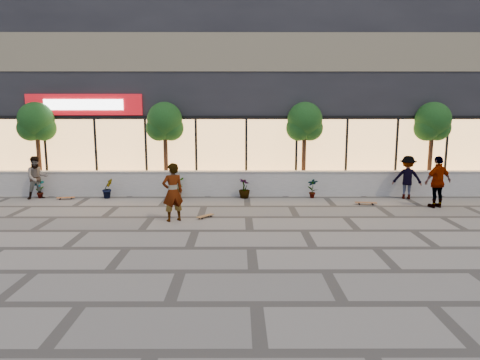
{
  "coord_description": "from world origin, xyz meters",
  "views": [
    {
      "loc": [
        -0.33,
        -10.76,
        3.59
      ],
      "look_at": [
        -0.29,
        3.11,
        1.3
      ],
      "focal_mm": 32.0,
      "sensor_mm": 36.0,
      "label": 1
    }
  ],
  "objects_px": {
    "tree_east": "(433,124)",
    "skateboard_center": "(205,216)",
    "skater_left": "(37,178)",
    "skater_right_far": "(407,177)",
    "skater_center": "(173,192)",
    "tree_west": "(36,124)",
    "skateboard_left": "(66,198)",
    "tree_midwest": "(165,124)",
    "skater_right_near": "(438,182)",
    "skateboard_right_near": "(366,203)",
    "tree_mideast": "(305,124)"
  },
  "relations": [
    {
      "from": "tree_east",
      "to": "skateboard_center",
      "type": "relative_size",
      "value": 6.13
    },
    {
      "from": "skater_left",
      "to": "skater_right_far",
      "type": "bearing_deg",
      "value": -33.64
    },
    {
      "from": "skater_center",
      "to": "skater_right_far",
      "type": "bearing_deg",
      "value": 173.63
    },
    {
      "from": "tree_west",
      "to": "skateboard_left",
      "type": "distance_m",
      "value": 3.67
    },
    {
      "from": "skateboard_left",
      "to": "skater_center",
      "type": "bearing_deg",
      "value": -46.88
    },
    {
      "from": "skater_right_far",
      "to": "tree_midwest",
      "type": "bearing_deg",
      "value": 6.9
    },
    {
      "from": "skater_center",
      "to": "skater_right_far",
      "type": "xyz_separation_m",
      "value": [
        8.96,
        3.51,
        -0.08
      ]
    },
    {
      "from": "skater_right_near",
      "to": "skateboard_right_near",
      "type": "height_order",
      "value": "skater_right_near"
    },
    {
      "from": "tree_mideast",
      "to": "skater_left",
      "type": "height_order",
      "value": "tree_mideast"
    },
    {
      "from": "tree_midwest",
      "to": "skater_right_far",
      "type": "distance_m",
      "value": 10.32
    },
    {
      "from": "skater_right_near",
      "to": "skater_right_far",
      "type": "xyz_separation_m",
      "value": [
        -0.5,
        1.59,
        -0.08
      ]
    },
    {
      "from": "tree_west",
      "to": "tree_midwest",
      "type": "relative_size",
      "value": 1.0
    },
    {
      "from": "skateboard_left",
      "to": "skater_left",
      "type": "bearing_deg",
      "value": 163.07
    },
    {
      "from": "tree_west",
      "to": "skater_right_far",
      "type": "relative_size",
      "value": 2.23
    },
    {
      "from": "tree_west",
      "to": "skateboard_center",
      "type": "xyz_separation_m",
      "value": [
        7.55,
        -4.52,
        -2.92
      ]
    },
    {
      "from": "tree_midwest",
      "to": "tree_east",
      "type": "relative_size",
      "value": 1.0
    },
    {
      "from": "tree_midwest",
      "to": "skater_center",
      "type": "relative_size",
      "value": 2.05
    },
    {
      "from": "tree_midwest",
      "to": "skater_left",
      "type": "xyz_separation_m",
      "value": [
        -4.99,
        -1.4,
        -2.11
      ]
    },
    {
      "from": "tree_west",
      "to": "skateboard_right_near",
      "type": "height_order",
      "value": "tree_west"
    },
    {
      "from": "skater_right_near",
      "to": "skater_right_far",
      "type": "bearing_deg",
      "value": -91.17
    },
    {
      "from": "skater_right_far",
      "to": "skateboard_center",
      "type": "height_order",
      "value": "skater_right_far"
    },
    {
      "from": "tree_west",
      "to": "skater_right_far",
      "type": "height_order",
      "value": "tree_west"
    },
    {
      "from": "tree_west",
      "to": "tree_midwest",
      "type": "distance_m",
      "value": 5.5
    },
    {
      "from": "skateboard_left",
      "to": "skateboard_right_near",
      "type": "bearing_deg",
      "value": -16.93
    },
    {
      "from": "tree_midwest",
      "to": "tree_mideast",
      "type": "distance_m",
      "value": 6.0
    },
    {
      "from": "tree_east",
      "to": "skater_center",
      "type": "xyz_separation_m",
      "value": [
        -10.46,
        -4.91,
        -2.03
      ]
    },
    {
      "from": "tree_mideast",
      "to": "skateboard_left",
      "type": "bearing_deg",
      "value": -171.33
    },
    {
      "from": "skater_center",
      "to": "skateboard_left",
      "type": "relative_size",
      "value": 2.66
    },
    {
      "from": "skater_right_far",
      "to": "skateboard_left",
      "type": "height_order",
      "value": "skater_right_far"
    },
    {
      "from": "tree_midwest",
      "to": "skateboard_center",
      "type": "bearing_deg",
      "value": -65.63
    },
    {
      "from": "skateboard_left",
      "to": "skater_right_near",
      "type": "bearing_deg",
      "value": -17.89
    },
    {
      "from": "tree_midwest",
      "to": "tree_mideast",
      "type": "xyz_separation_m",
      "value": [
        6.0,
        0.0,
        0.0
      ]
    },
    {
      "from": "skater_right_far",
      "to": "skateboard_right_near",
      "type": "xyz_separation_m",
      "value": [
        -1.97,
        -1.14,
        -0.8
      ]
    },
    {
      "from": "tree_midwest",
      "to": "skateboard_center",
      "type": "xyz_separation_m",
      "value": [
        2.05,
        -4.52,
        -2.92
      ]
    },
    {
      "from": "tree_east",
      "to": "skateboard_right_near",
      "type": "height_order",
      "value": "tree_east"
    },
    {
      "from": "tree_mideast",
      "to": "skater_left",
      "type": "relative_size",
      "value": 2.25
    },
    {
      "from": "tree_mideast",
      "to": "skateboard_left",
      "type": "distance_m",
      "value": 10.37
    },
    {
      "from": "skater_left",
      "to": "skater_right_near",
      "type": "bearing_deg",
      "value": -39.51
    },
    {
      "from": "skater_right_far",
      "to": "skateboard_right_near",
      "type": "relative_size",
      "value": 2.11
    },
    {
      "from": "tree_mideast",
      "to": "skateboard_left",
      "type": "height_order",
      "value": "tree_mideast"
    },
    {
      "from": "skater_left",
      "to": "tree_east",
      "type": "bearing_deg",
      "value": -28.79
    },
    {
      "from": "tree_midwest",
      "to": "skateboard_right_near",
      "type": "distance_m",
      "value": 8.91
    },
    {
      "from": "tree_east",
      "to": "skater_right_near",
      "type": "relative_size",
      "value": 2.04
    },
    {
      "from": "skater_right_near",
      "to": "skateboard_right_near",
      "type": "xyz_separation_m",
      "value": [
        -2.47,
        0.46,
        -0.88
      ]
    },
    {
      "from": "skateboard_right_near",
      "to": "skater_right_near",
      "type": "bearing_deg",
      "value": -3.04
    },
    {
      "from": "tree_mideast",
      "to": "skateboard_center",
      "type": "distance_m",
      "value": 6.67
    },
    {
      "from": "tree_west",
      "to": "tree_east",
      "type": "distance_m",
      "value": 17.0
    },
    {
      "from": "tree_west",
      "to": "skater_right_far",
      "type": "distance_m",
      "value": 15.71
    },
    {
      "from": "skater_right_near",
      "to": "skateboard_left",
      "type": "relative_size",
      "value": 2.69
    },
    {
      "from": "skater_left",
      "to": "skateboard_center",
      "type": "distance_m",
      "value": 7.74
    }
  ]
}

